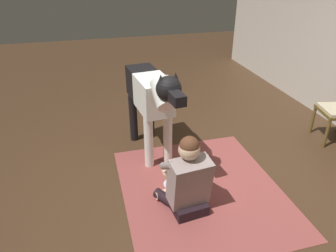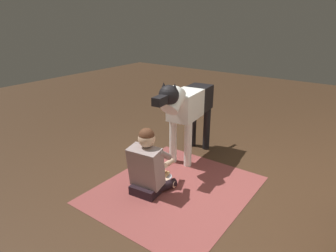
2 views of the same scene
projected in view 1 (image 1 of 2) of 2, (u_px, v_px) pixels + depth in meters
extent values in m
plane|color=#432C1B|center=(197.00, 174.00, 3.79)|extent=(15.32, 15.32, 0.00)
cube|color=#924340|center=(201.00, 190.00, 3.53)|extent=(2.02, 1.76, 0.01)
cylinder|color=brown|center=(327.00, 134.00, 4.23)|extent=(0.04, 0.04, 0.42)
cylinder|color=brown|center=(313.00, 120.00, 4.60)|extent=(0.04, 0.04, 0.42)
cube|color=black|center=(190.00, 208.00, 3.19)|extent=(0.28, 0.36, 0.12)
cylinder|color=black|center=(170.00, 201.00, 3.27)|extent=(0.40, 0.30, 0.11)
cylinder|color=beige|center=(171.00, 191.00, 3.42)|extent=(0.16, 0.37, 0.09)
cylinder|color=black|center=(196.00, 194.00, 3.37)|extent=(0.41, 0.23, 0.11)
cylinder|color=beige|center=(185.00, 188.00, 3.47)|extent=(0.11, 0.36, 0.09)
cube|color=gray|center=(189.00, 182.00, 3.07)|extent=(0.32, 0.43, 0.53)
cylinder|color=gray|center=(168.00, 166.00, 3.06)|extent=(0.30, 0.11, 0.24)
cylinder|color=beige|center=(165.00, 171.00, 3.34)|extent=(0.27, 0.08, 0.12)
cylinder|color=gray|center=(200.00, 158.00, 3.17)|extent=(0.30, 0.11, 0.24)
cylinder|color=beige|center=(186.00, 166.00, 3.42)|extent=(0.28, 0.14, 0.12)
sphere|color=beige|center=(189.00, 149.00, 2.92)|extent=(0.21, 0.21, 0.21)
sphere|color=brown|center=(189.00, 146.00, 2.90)|extent=(0.19, 0.19, 0.19)
cylinder|color=white|center=(168.00, 138.00, 3.87)|extent=(0.11, 0.11, 0.69)
cylinder|color=white|center=(149.00, 142.00, 3.79)|extent=(0.11, 0.11, 0.69)
cylinder|color=black|center=(150.00, 115.00, 4.44)|extent=(0.11, 0.11, 0.69)
cylinder|color=black|center=(133.00, 118.00, 4.36)|extent=(0.11, 0.11, 0.69)
cube|color=white|center=(154.00, 95.00, 3.69)|extent=(0.58, 0.41, 0.40)
cube|color=black|center=(143.00, 83.00, 4.03)|extent=(0.51, 0.39, 0.38)
cylinder|color=white|center=(165.00, 94.00, 3.31)|extent=(0.42, 0.29, 0.39)
sphere|color=black|center=(169.00, 89.00, 3.16)|extent=(0.27, 0.27, 0.27)
cube|color=black|center=(177.00, 99.00, 2.99)|extent=(0.21, 0.14, 0.11)
cone|color=black|center=(176.00, 78.00, 3.15)|extent=(0.10, 0.10, 0.12)
cone|color=black|center=(161.00, 80.00, 3.10)|extent=(0.10, 0.10, 0.12)
cylinder|color=black|center=(138.00, 80.00, 4.26)|extent=(0.36, 0.09, 0.23)
cylinder|color=silver|center=(172.00, 184.00, 3.61)|extent=(0.20, 0.20, 0.01)
cylinder|color=tan|center=(170.00, 182.00, 3.59)|extent=(0.16, 0.08, 0.05)
cylinder|color=tan|center=(174.00, 181.00, 3.61)|extent=(0.16, 0.08, 0.05)
cylinder|color=#9E4E29|center=(172.00, 181.00, 3.60)|extent=(0.16, 0.07, 0.04)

